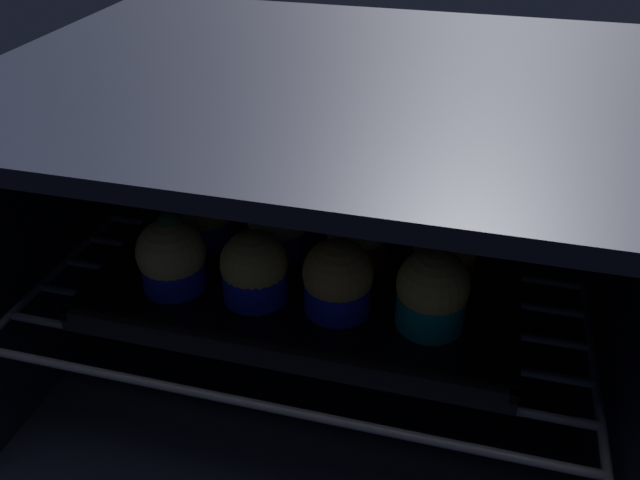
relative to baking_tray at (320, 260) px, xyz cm
name	(u,v)px	position (x,y,z in cm)	size (l,w,h in cm)	color
oven_cavity	(328,226)	(0.00, 3.27, 2.32)	(59.00, 47.00, 37.00)	black
oven_rack	(318,273)	(0.00, -0.98, -1.08)	(54.80, 42.00, 0.80)	#444756
baking_tray	(320,260)	(0.00, 0.00, 0.00)	(40.79, 32.45, 2.20)	black
muffin_row0_col0	(172,257)	(-12.47, -8.56, 3.91)	(6.69, 6.69, 8.03)	#1928B7
muffin_row0_col1	(254,269)	(-4.22, -8.21, 3.66)	(6.40, 6.40, 7.04)	#1928B7
muffin_row0_col2	(338,280)	(3.79, -8.00, 3.81)	(6.55, 6.55, 7.29)	#1928B7
muffin_row0_col3	(432,292)	(12.37, -8.02, 4.04)	(6.51, 6.51, 7.62)	#0C8C84
muffin_row1_col0	(205,215)	(-12.67, -0.27, 3.77)	(6.40, 6.40, 7.35)	#1928B7
muffin_row1_col1	(279,221)	(-4.40, -0.04, 4.16)	(6.76, 6.76, 7.79)	#1928B7
muffin_row1_col2	(357,235)	(3.86, 0.01, 3.75)	(6.38, 6.38, 7.13)	red
muffin_row1_col3	(445,246)	(12.75, 0.20, 3.76)	(6.63, 6.63, 7.64)	red
muffin_row2_col0	(235,177)	(-12.57, 8.59, 3.85)	(6.19, 6.19, 7.46)	#1928B7
muffin_row2_col1	(303,188)	(-4.14, 8.03, 3.94)	(6.68, 6.68, 7.44)	#1928B7
muffin_row2_col2	(376,195)	(4.24, 8.53, 3.95)	(6.65, 6.65, 7.45)	#0C8C84
muffin_row2_col3	(451,208)	(12.62, 8.36, 3.60)	(6.19, 6.19, 7.00)	red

